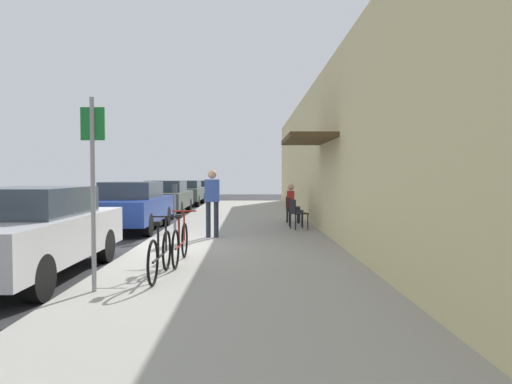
% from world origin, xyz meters
% --- Properties ---
extents(ground_plane, '(60.00, 60.00, 0.00)m').
position_xyz_m(ground_plane, '(0.00, 0.00, 0.00)').
color(ground_plane, '#2D2D30').
extents(sidewalk_slab, '(4.50, 32.00, 0.12)m').
position_xyz_m(sidewalk_slab, '(2.25, 2.00, 0.06)').
color(sidewalk_slab, '#9E9B93').
rests_on(sidewalk_slab, ground_plane).
extents(building_facade, '(1.40, 32.00, 4.58)m').
position_xyz_m(building_facade, '(4.64, 2.00, 2.29)').
color(building_facade, beige).
rests_on(building_facade, ground_plane).
extents(parked_car_0, '(1.80, 4.40, 1.48)m').
position_xyz_m(parked_car_0, '(-1.10, -2.48, 0.77)').
color(parked_car_0, '#B7B7BC').
rests_on(parked_car_0, ground_plane).
extents(parked_car_1, '(1.80, 4.40, 1.49)m').
position_xyz_m(parked_car_1, '(-1.10, 3.87, 0.76)').
color(parked_car_1, navy).
rests_on(parked_car_1, ground_plane).
extents(parked_car_2, '(1.80, 4.40, 1.46)m').
position_xyz_m(parked_car_2, '(-1.10, 9.47, 0.75)').
color(parked_car_2, '#47514C').
rests_on(parked_car_2, ground_plane).
extents(parked_car_3, '(1.80, 4.40, 1.40)m').
position_xyz_m(parked_car_3, '(-1.10, 15.55, 0.73)').
color(parked_car_3, '#47514C').
rests_on(parked_car_3, ground_plane).
extents(parked_car_4, '(1.80, 4.40, 1.34)m').
position_xyz_m(parked_car_4, '(-1.10, 21.13, 0.71)').
color(parked_car_4, black).
rests_on(parked_car_4, ground_plane).
extents(parking_meter, '(0.12, 0.10, 1.32)m').
position_xyz_m(parking_meter, '(0.45, 2.46, 0.89)').
color(parking_meter, slate).
rests_on(parking_meter, sidewalk_slab).
extents(street_sign, '(0.32, 0.06, 2.60)m').
position_xyz_m(street_sign, '(0.40, -3.79, 1.64)').
color(street_sign, gray).
rests_on(street_sign, sidewalk_slab).
extents(bicycle_0, '(0.46, 1.71, 0.90)m').
position_xyz_m(bicycle_0, '(1.13, -2.98, 0.48)').
color(bicycle_0, black).
rests_on(bicycle_0, sidewalk_slab).
extents(bicycle_1, '(0.46, 1.71, 0.90)m').
position_xyz_m(bicycle_1, '(1.26, -1.83, 0.48)').
color(bicycle_1, black).
rests_on(bicycle_1, sidewalk_slab).
extents(cafe_chair_0, '(0.55, 0.55, 0.87)m').
position_xyz_m(cafe_chair_0, '(3.85, 3.09, 0.62)').
color(cafe_chair_0, black).
rests_on(cafe_chair_0, sidewalk_slab).
extents(cafe_chair_1, '(0.51, 0.51, 0.87)m').
position_xyz_m(cafe_chair_1, '(3.85, 3.97, 0.62)').
color(cafe_chair_1, black).
rests_on(cafe_chair_1, sidewalk_slab).
extents(cafe_chair_2, '(0.50, 0.50, 0.87)m').
position_xyz_m(cafe_chair_2, '(3.85, 4.92, 0.62)').
color(cafe_chair_2, black).
rests_on(cafe_chair_2, sidewalk_slab).
extents(seated_patron_2, '(0.47, 0.41, 1.29)m').
position_xyz_m(seated_patron_2, '(3.91, 4.91, 0.82)').
color(seated_patron_2, '#232838').
rests_on(seated_patron_2, sidewalk_slab).
extents(pedestrian_standing, '(0.36, 0.22, 1.70)m').
position_xyz_m(pedestrian_standing, '(1.56, 1.45, 1.12)').
color(pedestrian_standing, '#232838').
rests_on(pedestrian_standing, sidewalk_slab).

